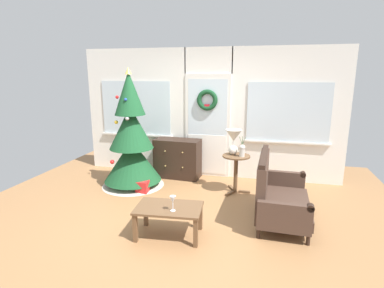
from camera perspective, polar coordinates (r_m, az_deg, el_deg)
ground_plane at (r=4.57m, az=-2.33°, el=-13.84°), size 6.76×6.76×0.00m
back_wall_with_door at (r=6.15m, az=2.98°, el=5.75°), size 5.20×0.19×2.55m
christmas_tree at (r=5.73m, az=-11.17°, el=0.03°), size 1.15×1.15×2.16m
dresser_cabinet at (r=6.18m, az=-2.69°, el=-2.67°), size 0.92×0.48×0.78m
settee_sofa at (r=4.60m, az=15.35°, el=-8.97°), size 0.76×1.39×0.96m
side_table at (r=5.41m, az=8.17°, el=-4.09°), size 0.50×0.48×0.68m
table_lamp at (r=5.33m, az=7.74°, el=1.00°), size 0.28×0.28×0.44m
flower_vase at (r=5.26m, az=9.30°, el=-1.10°), size 0.11×0.10×0.35m
coffee_table at (r=4.03m, az=-4.33°, el=-12.32°), size 0.88×0.59×0.40m
wine_glass at (r=3.84m, az=-3.59°, el=-10.36°), size 0.08×0.08×0.20m
gift_box at (r=5.54m, az=-9.17°, el=-7.83°), size 0.21×0.19×0.21m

